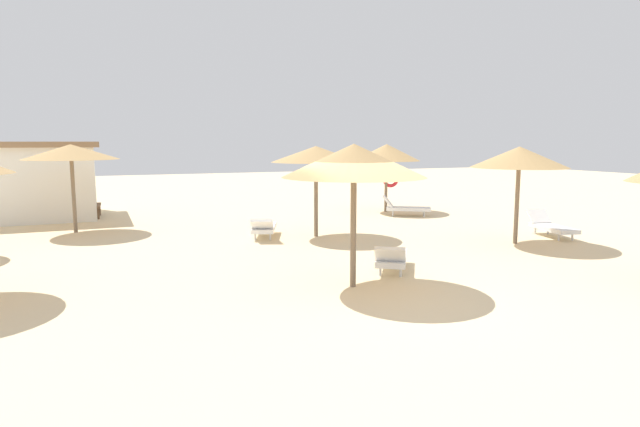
# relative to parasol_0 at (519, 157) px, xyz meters

# --- Properties ---
(ground_plane) EXTENTS (80.00, 80.00, 0.00)m
(ground_plane) POSITION_rel_parasol_0_xyz_m (-6.10, -3.15, -2.44)
(ground_plane) COLOR beige
(parasol_0) EXTENTS (2.67, 2.67, 2.75)m
(parasol_0) POSITION_rel_parasol_0_xyz_m (0.00, 0.00, 0.00)
(parasol_0) COLOR #75604C
(parasol_0) RESTS_ON ground
(parasol_1) EXTENTS (2.76, 2.76, 2.78)m
(parasol_1) POSITION_rel_parasol_0_xyz_m (0.11, 7.58, -0.03)
(parasol_1) COLOR #75604C
(parasol_1) RESTS_ON ground
(parasol_3) EXTENTS (2.83, 2.83, 2.84)m
(parasol_3) POSITION_rel_parasol_0_xyz_m (-6.29, -2.29, 0.07)
(parasol_3) COLOR #75604C
(parasol_3) RESTS_ON ground
(parasol_4) EXTENTS (2.71, 2.71, 2.75)m
(parasol_4) POSITION_rel_parasol_0_xyz_m (-4.81, 3.25, 0.05)
(parasol_4) COLOR #75604C
(parasol_4) RESTS_ON ground
(parasol_6) EXTENTS (2.89, 2.89, 2.80)m
(parasol_6) POSITION_rel_parasol_0_xyz_m (-11.63, 6.91, 0.11)
(parasol_6) COLOR #75604C
(parasol_6) RESTS_ON ground
(lounger_0) EXTENTS (1.03, 1.97, 0.74)m
(lounger_0) POSITION_rel_parasol_0_xyz_m (1.82, 0.47, -2.12)
(lounger_0) COLOR white
(lounger_0) RESTS_ON ground
(lounger_1) EXTENTS (1.92, 1.50, 0.80)m
(lounger_1) POSITION_rel_parasol_0_xyz_m (0.12, 6.11, -2.12)
(lounger_1) COLOR white
(lounger_1) RESTS_ON ground
(lounger_3) EXTENTS (1.57, 1.93, 0.73)m
(lounger_3) POSITION_rel_parasol_0_xyz_m (-4.93, -1.50, -2.13)
(lounger_3) COLOR white
(lounger_3) RESTS_ON ground
(lounger_4) EXTENTS (1.29, 2.00, 0.68)m
(lounger_4) POSITION_rel_parasol_0_xyz_m (-6.33, 3.69, -2.13)
(lounger_4) COLOR white
(lounger_4) RESTS_ON ground
(bench_0) EXTENTS (0.47, 1.52, 0.49)m
(bench_0) POSITION_rel_parasol_0_xyz_m (-11.05, 10.32, -2.10)
(bench_0) COLOR brown
(bench_0) RESTS_ON ground
(parked_car) EXTENTS (4.16, 2.33, 1.72)m
(parked_car) POSITION_rel_parasol_0_xyz_m (-13.90, 13.47, -1.62)
(parked_car) COLOR silver
(parked_car) RESTS_ON ground
(beach_cabana) EXTENTS (4.61, 4.38, 2.88)m
(beach_cabana) POSITION_rel_parasol_0_xyz_m (-13.09, 11.09, -0.98)
(beach_cabana) COLOR white
(beach_cabana) RESTS_ON ground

